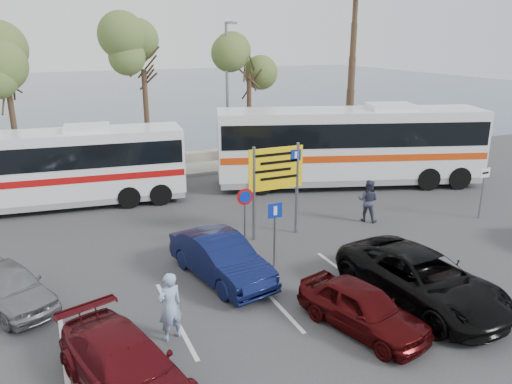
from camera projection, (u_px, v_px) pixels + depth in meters
name	position (u px, v px, depth m)	size (l,w,h in m)	color
ground	(290.00, 275.00, 16.16)	(120.00, 120.00, 0.00)	#373739
kerb_strip	(177.00, 171.00, 28.36)	(44.00, 2.40, 0.15)	gray
seawall	(168.00, 159.00, 30.04)	(48.00, 0.80, 0.60)	gray
sea	(89.00, 92.00, 68.55)	(140.00, 140.00, 0.00)	#3F4E64
tree_left	(5.00, 67.00, 23.51)	(3.20, 3.20, 7.20)	#382619
tree_mid	(142.00, 51.00, 25.82)	(3.20, 3.20, 8.00)	#382619
tree_right	(249.00, 59.00, 28.27)	(3.20, 3.20, 7.40)	#382619
street_lamp_right	(228.00, 89.00, 27.74)	(0.45, 1.15, 8.01)	slate
direction_sign	(276.00, 176.00, 18.61)	(2.20, 0.12, 3.60)	slate
sign_no_stop	(245.00, 209.00, 17.54)	(0.60, 0.08, 2.35)	slate
sign_parking	(275.00, 226.00, 16.33)	(0.50, 0.07, 2.25)	slate
sign_taxi	(483.00, 186.00, 20.80)	(0.50, 0.07, 2.20)	slate
lane_markings	(272.00, 296.00, 14.84)	(12.02, 4.20, 0.01)	silver
coach_bus_left	(49.00, 171.00, 22.08)	(11.92, 3.81, 3.65)	white
coach_bus_right	(349.00, 148.00, 25.43)	(13.59, 6.92, 4.17)	white
car_silver_a	(9.00, 287.00, 14.12)	(1.47, 3.67, 1.25)	slate
car_blue	(221.00, 258.00, 15.73)	(1.51, 4.33, 1.43)	#0E1541
car_maroon	(126.00, 367.00, 10.68)	(1.77, 4.36, 1.27)	#550E14
car_red	(362.00, 308.00, 13.01)	(1.49, 3.71, 1.26)	#3F090A
suv_black	(422.00, 279.00, 14.33)	(2.46, 5.34, 1.48)	black
pedestrian_near	(170.00, 306.00, 12.51)	(0.67, 0.44, 1.84)	#8AA4C9
pedestrian_far	(368.00, 201.00, 20.65)	(0.87, 0.68, 1.78)	#353A50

